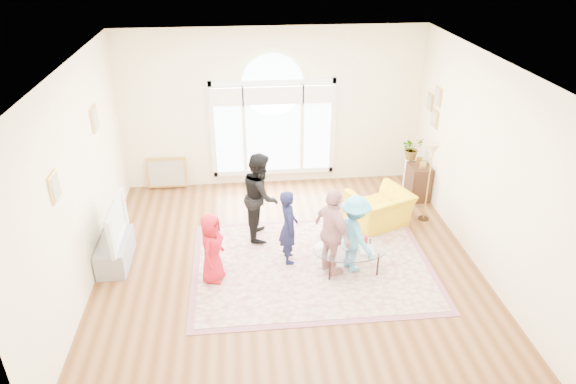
{
  "coord_description": "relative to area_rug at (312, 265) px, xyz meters",
  "views": [
    {
      "loc": [
        -0.69,
        -6.77,
        4.87
      ],
      "look_at": [
        0.03,
        0.3,
        1.14
      ],
      "focal_mm": 32.0,
      "sensor_mm": 36.0,
      "label": 1
    }
  ],
  "objects": [
    {
      "name": "child_pink",
      "position": [
        0.26,
        -0.21,
        0.73
      ],
      "size": [
        0.67,
        0.91,
        1.43
      ],
      "primitive_type": "imported",
      "rotation": [
        0.0,
        0.0,
        2.0
      ],
      "color": "#C7898E",
      "rests_on": "area_rug"
    },
    {
      "name": "television",
      "position": [
        -3.12,
        0.41,
        0.74
      ],
      "size": [
        0.17,
        1.14,
        0.65
      ],
      "color": "black",
      "rests_on": "tv_console"
    },
    {
      "name": "floor_lamp",
      "position": [
        2.27,
        1.25,
        1.27
      ],
      "size": [
        0.32,
        0.32,
        1.51
      ],
      "color": "black",
      "rests_on": "ground"
    },
    {
      "name": "leaning_picture",
      "position": [
        -2.57,
        3.01,
        -0.01
      ],
      "size": [
        0.8,
        0.14,
        0.62
      ],
      "primitive_type": "cube",
      "rotation": [
        -0.14,
        0.0,
        0.0
      ],
      "color": "tan",
      "rests_on": "ground"
    },
    {
      "name": "child_black",
      "position": [
        -0.75,
        0.99,
        0.78
      ],
      "size": [
        0.62,
        0.78,
        1.54
      ],
      "primitive_type": "imported",
      "rotation": [
        0.0,
        0.0,
        1.52
      ],
      "color": "black",
      "rests_on": "area_rug"
    },
    {
      "name": "area_rug",
      "position": [
        0.0,
        0.0,
        0.0
      ],
      "size": [
        3.6,
        2.6,
        0.02
      ],
      "primitive_type": "cube",
      "color": "beige",
      "rests_on": "ground"
    },
    {
      "name": "child_blue",
      "position": [
        0.62,
        -0.15,
        0.65
      ],
      "size": [
        0.76,
        0.94,
        1.27
      ],
      "primitive_type": "imported",
      "rotation": [
        0.0,
        0.0,
        1.98
      ],
      "color": "#49A1C7",
      "rests_on": "area_rug"
    },
    {
      "name": "plant_pedestal",
      "position": [
        2.32,
        2.42,
        0.34
      ],
      "size": [
        0.2,
        0.2,
        0.7
      ],
      "primitive_type": "cylinder",
      "color": "white",
      "rests_on": "ground"
    },
    {
      "name": "side_cabinet",
      "position": [
        2.4,
        2.07,
        0.34
      ],
      "size": [
        0.4,
        0.5,
        0.7
      ],
      "primitive_type": "cube",
      "color": "black",
      "rests_on": "ground"
    },
    {
      "name": "potted_plant",
      "position": [
        2.32,
        2.42,
        0.92
      ],
      "size": [
        0.49,
        0.46,
        0.46
      ],
      "primitive_type": "imported",
      "rotation": [
        0.0,
        0.0,
        0.28
      ],
      "color": "#33722D",
      "rests_on": "plant_pedestal"
    },
    {
      "name": "coffee_table",
      "position": [
        0.58,
        -0.17,
        0.39
      ],
      "size": [
        1.23,
        0.83,
        0.54
      ],
      "rotation": [
        0.0,
        0.0,
        0.06
      ],
      "color": "silver",
      "rests_on": "ground"
    },
    {
      "name": "ground",
      "position": [
        -0.38,
        0.11,
        -0.01
      ],
      "size": [
        6.0,
        6.0,
        0.0
      ],
      "primitive_type": "plane",
      "color": "#5A3316",
      "rests_on": "ground"
    },
    {
      "name": "rug_border",
      "position": [
        0.0,
        0.0,
        -0.0
      ],
      "size": [
        3.8,
        2.8,
        0.01
      ],
      "primitive_type": "cube",
      "color": "#8E5465",
      "rests_on": "ground"
    },
    {
      "name": "tv_console",
      "position": [
        -3.13,
        0.41,
        0.2
      ],
      "size": [
        0.45,
        1.0,
        0.42
      ],
      "primitive_type": "cube",
      "color": "gray",
      "rests_on": "ground"
    },
    {
      "name": "room_shell",
      "position": [
        -0.37,
        2.94,
        1.56
      ],
      "size": [
        6.0,
        6.0,
        6.0
      ],
      "color": "#FDF1C9",
      "rests_on": "ground"
    },
    {
      "name": "child_red",
      "position": [
        -1.55,
        -0.2,
        0.57
      ],
      "size": [
        0.51,
        0.63,
        1.12
      ],
      "primitive_type": "imported",
      "rotation": [
        0.0,
        0.0,
        1.26
      ],
      "color": "red",
      "rests_on": "area_rug"
    },
    {
      "name": "armchair",
      "position": [
        1.38,
        1.14,
        0.31
      ],
      "size": [
        1.26,
        1.19,
        0.65
      ],
      "primitive_type": "imported",
      "rotation": [
        0.0,
        0.0,
        3.54
      ],
      "color": "yellow",
      "rests_on": "ground"
    },
    {
      "name": "child_navy",
      "position": [
        -0.36,
        0.19,
        0.63
      ],
      "size": [
        0.33,
        0.48,
        1.25
      ],
      "primitive_type": "imported",
      "rotation": [
        0.0,
        0.0,
        1.64
      ],
      "color": "#131638",
      "rests_on": "area_rug"
    }
  ]
}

